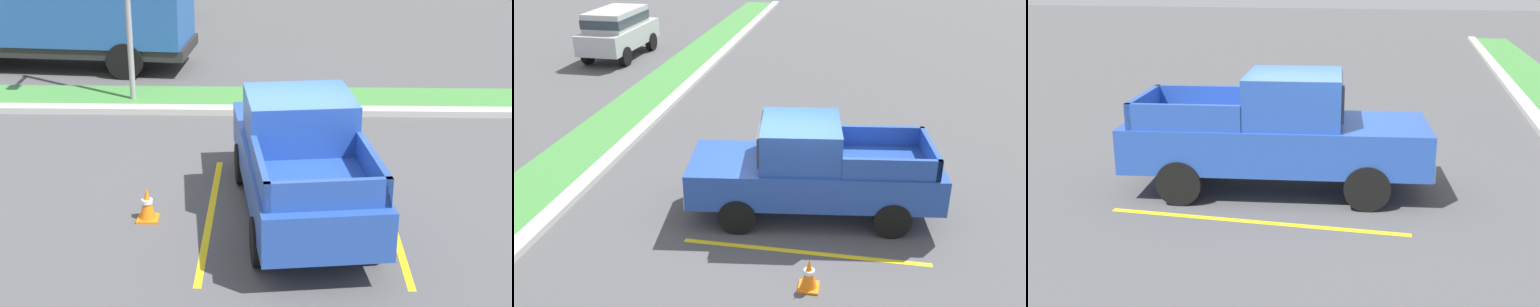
# 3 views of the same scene
# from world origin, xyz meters

# --- Properties ---
(ground_plane) EXTENTS (120.00, 120.00, 0.00)m
(ground_plane) POSITION_xyz_m (0.00, 0.00, 0.00)
(ground_plane) COLOR #4C4C4F
(parking_line_near) EXTENTS (0.12, 4.80, 0.01)m
(parking_line_near) POSITION_xyz_m (-1.36, -0.49, 0.00)
(parking_line_near) COLOR yellow
(parking_line_near) RESTS_ON ground
(parking_line_far) EXTENTS (0.12, 4.80, 0.01)m
(parking_line_far) POSITION_xyz_m (1.74, -0.49, 0.00)
(parking_line_far) COLOR yellow
(parking_line_far) RESTS_ON ground
(curb_strip) EXTENTS (56.00, 0.40, 0.15)m
(curb_strip) POSITION_xyz_m (0.00, 5.00, 0.07)
(curb_strip) COLOR #B2B2AD
(curb_strip) RESTS_ON ground
(grass_median) EXTENTS (56.00, 1.80, 0.06)m
(grass_median) POSITION_xyz_m (0.00, 6.10, 0.03)
(grass_median) COLOR #42843D
(grass_median) RESTS_ON ground
(pickup_truck_main) EXTENTS (2.54, 5.42, 2.10)m
(pickup_truck_main) POSITION_xyz_m (0.18, -0.44, 1.04)
(pickup_truck_main) COLOR black
(pickup_truck_main) RESTS_ON ground
(suv_distant) EXTENTS (4.63, 2.02, 2.10)m
(suv_distant) POSITION_xyz_m (12.18, 9.33, 1.24)
(suv_distant) COLOR black
(suv_distant) RESTS_ON ground
(traffic_cone) EXTENTS (0.36, 0.36, 0.60)m
(traffic_cone) POSITION_xyz_m (-2.41, -0.70, 0.29)
(traffic_cone) COLOR orange
(traffic_cone) RESTS_ON ground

